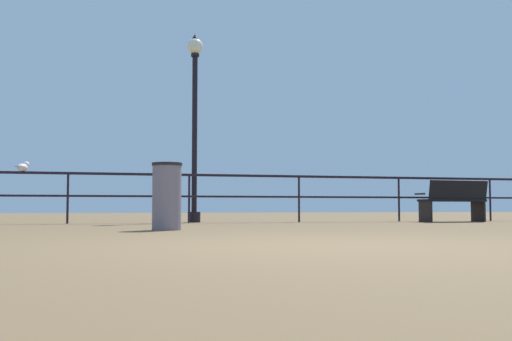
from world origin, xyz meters
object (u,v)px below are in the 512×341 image
at_px(lamppost_center, 195,110).
at_px(seagull_on_rail, 23,167).
at_px(bench_near_left, 454,199).
at_px(trash_bin, 167,196).

xyz_separation_m(lamppost_center, seagull_on_rail, (-3.33, -0.31, -1.28)).
height_order(bench_near_left, lamppost_center, lamppost_center).
relative_size(seagull_on_rail, trash_bin, 0.42).
bearing_deg(trash_bin, seagull_on_rail, 121.41).
bearing_deg(bench_near_left, seagull_on_rail, 175.16).
height_order(lamppost_center, trash_bin, lamppost_center).
relative_size(lamppost_center, seagull_on_rail, 10.18).
distance_m(lamppost_center, seagull_on_rail, 3.58).
relative_size(bench_near_left, trash_bin, 1.61).
xyz_separation_m(bench_near_left, lamppost_center, (-5.48, 1.05, 1.87)).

